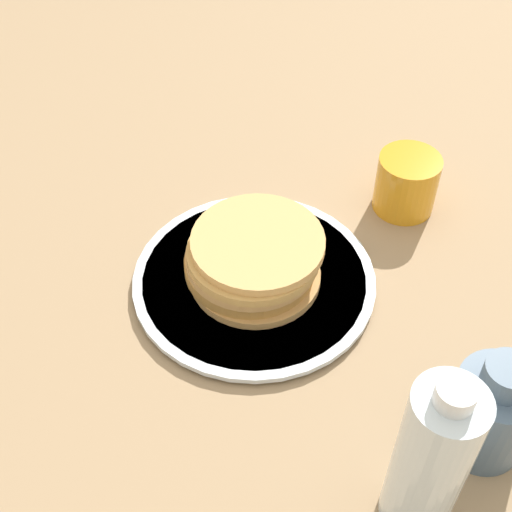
{
  "coord_description": "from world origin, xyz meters",
  "views": [
    {
      "loc": [
        -0.42,
        0.4,
        0.66
      ],
      "look_at": [
        -0.03,
        -0.0,
        0.05
      ],
      "focal_mm": 50.0,
      "sensor_mm": 36.0,
      "label": 1
    }
  ],
  "objects_px": {
    "cream_jug": "(491,411)",
    "water_bottle_near": "(431,460)",
    "pancake_stack": "(252,260)",
    "plate": "(256,279)",
    "juice_glass": "(406,183)"
  },
  "relations": [
    {
      "from": "pancake_stack",
      "to": "water_bottle_near",
      "type": "distance_m",
      "value": 0.33
    },
    {
      "from": "juice_glass",
      "to": "water_bottle_near",
      "type": "xyz_separation_m",
      "value": [
        -0.26,
        0.34,
        0.06
      ]
    },
    {
      "from": "pancake_stack",
      "to": "cream_jug",
      "type": "height_order",
      "value": "cream_jug"
    },
    {
      "from": "cream_jug",
      "to": "water_bottle_near",
      "type": "bearing_deg",
      "value": 87.34
    },
    {
      "from": "plate",
      "to": "water_bottle_near",
      "type": "height_order",
      "value": "water_bottle_near"
    },
    {
      "from": "cream_jug",
      "to": "water_bottle_near",
      "type": "relative_size",
      "value": 0.61
    },
    {
      "from": "cream_jug",
      "to": "water_bottle_near",
      "type": "distance_m",
      "value": 0.12
    },
    {
      "from": "pancake_stack",
      "to": "water_bottle_near",
      "type": "height_order",
      "value": "water_bottle_near"
    },
    {
      "from": "plate",
      "to": "water_bottle_near",
      "type": "xyz_separation_m",
      "value": [
        -0.3,
        0.1,
        0.09
      ]
    },
    {
      "from": "juice_glass",
      "to": "cream_jug",
      "type": "distance_m",
      "value": 0.35
    },
    {
      "from": "cream_jug",
      "to": "plate",
      "type": "bearing_deg",
      "value": 1.27
    },
    {
      "from": "juice_glass",
      "to": "cream_jug",
      "type": "xyz_separation_m",
      "value": [
        -0.26,
        0.23,
        0.01
      ]
    },
    {
      "from": "pancake_stack",
      "to": "juice_glass",
      "type": "distance_m",
      "value": 0.25
    },
    {
      "from": "water_bottle_near",
      "to": "pancake_stack",
      "type": "bearing_deg",
      "value": -17.38
    },
    {
      "from": "plate",
      "to": "juice_glass",
      "type": "bearing_deg",
      "value": -100.88
    }
  ]
}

